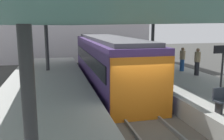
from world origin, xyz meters
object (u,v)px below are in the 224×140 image
at_px(passenger_near_bench, 182,59).
at_px(passenger_far_end, 197,61).
at_px(platform_sign, 223,60).
at_px(passenger_mid_platform, 167,59).
at_px(commuter_train, 109,62).

relative_size(passenger_near_bench, passenger_far_end, 0.95).
height_order(platform_sign, passenger_mid_platform, platform_sign).
bearing_deg(platform_sign, passenger_far_end, 68.54).
bearing_deg(passenger_near_bench, passenger_mid_platform, -171.87).
relative_size(commuter_train, passenger_mid_platform, 7.29).
height_order(platform_sign, passenger_far_end, platform_sign).
distance_m(commuter_train, passenger_far_end, 5.41).
relative_size(commuter_train, passenger_far_end, 7.27).
bearing_deg(passenger_mid_platform, platform_sign, -93.60).
distance_m(commuter_train, platform_sign, 7.18).
bearing_deg(passenger_far_end, passenger_mid_platform, 136.13).
height_order(passenger_near_bench, passenger_mid_platform, passenger_mid_platform).
bearing_deg(passenger_near_bench, passenger_far_end, -84.55).
bearing_deg(commuter_train, passenger_mid_platform, -8.46).
distance_m(platform_sign, passenger_mid_platform, 5.80).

